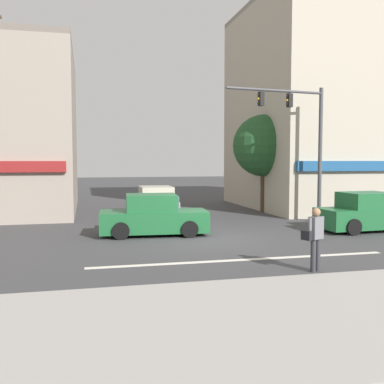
{
  "coord_description": "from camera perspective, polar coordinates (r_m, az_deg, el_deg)",
  "views": [
    {
      "loc": [
        -4.45,
        -15.67,
        2.91
      ],
      "look_at": [
        -0.22,
        2.0,
        1.6
      ],
      "focal_mm": 42.0,
      "sensor_mm": 36.0,
      "label": 1
    }
  ],
  "objects": [
    {
      "name": "ground_plane",
      "position": [
        16.55,
        2.37,
        -6.01
      ],
      "size": [
        120.0,
        120.0,
        0.0
      ],
      "primitive_type": "plane",
      "color": "#3D3D3F"
    },
    {
      "name": "street_tree",
      "position": [
        25.25,
        9.1,
        5.81
      ],
      "size": [
        3.43,
        3.43,
        5.4
      ],
      "color": "#4C3823",
      "rests_on": "ground"
    },
    {
      "name": "sidewalk_curb",
      "position": [
        8.9,
        17.97,
        -14.61
      ],
      "size": [
        40.0,
        5.0,
        0.16
      ],
      "primitive_type": "cube",
      "color": "#9E9993",
      "rests_on": "ground"
    },
    {
      "name": "sedan_parked_curbside",
      "position": [
        22.61,
        -4.62,
        -1.48
      ],
      "size": [
        1.92,
        4.12,
        1.58
      ],
      "color": "#B7B29E",
      "rests_on": "ground"
    },
    {
      "name": "lane_marking_stripe",
      "position": [
        13.28,
        6.53,
        -8.54
      ],
      "size": [
        9.0,
        0.24,
        0.01
      ],
      "primitive_type": "cube",
      "color": "silver",
      "rests_on": "ground"
    },
    {
      "name": "pedestrian_foreground_with_bag",
      "position": [
        12.09,
        15.37,
        -5.34
      ],
      "size": [
        0.69,
        0.41,
        1.67
      ],
      "color": "#333338",
      "rests_on": "ground"
    },
    {
      "name": "sedan_crossing_rightbound",
      "position": [
        19.76,
        21.35,
        -2.55
      ],
      "size": [
        4.18,
        2.04,
        1.58
      ],
      "color": "#1E6033",
      "rests_on": "ground"
    },
    {
      "name": "building_right_corner",
      "position": [
        30.08,
        18.98,
        10.07
      ],
      "size": [
        12.59,
        10.77,
        12.3
      ],
      "color": "#B7AD99",
      "rests_on": "ground"
    },
    {
      "name": "utility_pole_far_right",
      "position": [
        25.89,
        16.55,
        7.59
      ],
      "size": [
        1.4,
        0.22,
        8.8
      ],
      "color": "brown",
      "rests_on": "ground"
    },
    {
      "name": "traffic_light_mast",
      "position": [
        21.14,
        13.85,
        7.43
      ],
      "size": [
        4.86,
        0.73,
        6.2
      ],
      "color": "#47474C",
      "rests_on": "ground"
    },
    {
      "name": "sedan_crossing_leftbound",
      "position": [
        17.42,
        -4.93,
        -3.14
      ],
      "size": [
        4.21,
        2.11,
        1.58
      ],
      "color": "#1E6033",
      "rests_on": "ground"
    }
  ]
}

